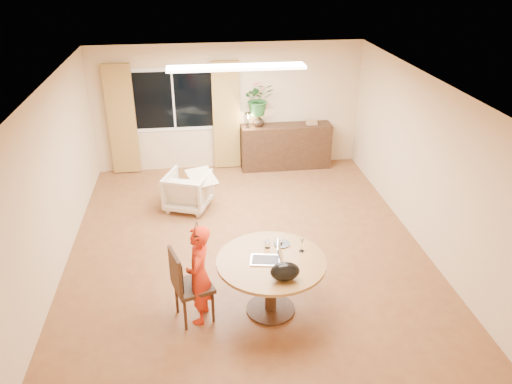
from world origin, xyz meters
TOP-DOWN VIEW (x-y plane):
  - floor at (0.00, 0.00)m, footprint 6.50×6.50m
  - ceiling at (0.00, 0.00)m, footprint 6.50×6.50m
  - wall_back at (0.00, 3.25)m, footprint 5.50×0.00m
  - wall_left at (-2.75, 0.00)m, footprint 0.00×6.50m
  - wall_right at (2.75, 0.00)m, footprint 0.00×6.50m
  - window at (-1.10, 3.23)m, footprint 1.70×0.03m
  - curtain_left at (-2.15, 3.15)m, footprint 0.55×0.08m
  - curtain_right at (-0.05, 3.15)m, footprint 0.55×0.08m
  - ceiling_panel at (0.00, 1.20)m, footprint 2.20×0.35m
  - dining_table at (0.14, -1.60)m, footprint 1.38×1.38m
  - dining_chair at (-0.84, -1.60)m, footprint 0.60×0.57m
  - child at (-0.76, -1.63)m, footprint 0.55×0.42m
  - laptop at (0.06, -1.61)m, footprint 0.44×0.33m
  - tumbler at (0.14, -1.31)m, footprint 0.07×0.07m
  - wine_glass at (0.56, -1.45)m, footprint 0.07×0.07m
  - pot_lid at (0.33, -1.26)m, footprint 0.23×0.23m
  - handbag at (0.23, -2.02)m, footprint 0.39×0.27m
  - armchair at (-0.89, 1.41)m, footprint 0.95×0.97m
  - throw at (-0.64, 1.35)m, footprint 0.61×0.67m
  - sideboard at (1.18, 3.01)m, footprint 1.88×0.46m
  - vase at (0.60, 3.01)m, footprint 0.28×0.28m
  - bouquet at (0.60, 3.01)m, footprint 0.65×0.58m
  - book_stack at (1.72, 3.01)m, footprint 0.26×0.22m
  - desk_lamp at (0.38, 2.96)m, footprint 0.16×0.16m

SIDE VIEW (x-z plane):
  - floor at x=0.00m, z-range 0.00..0.00m
  - armchair at x=-0.89m, z-range 0.00..0.68m
  - sideboard at x=1.18m, z-range 0.00..0.94m
  - dining_chair at x=-0.84m, z-range 0.00..1.02m
  - dining_table at x=0.14m, z-range 0.23..1.01m
  - child at x=-0.76m, z-range 0.00..1.34m
  - throw at x=-0.64m, z-range 0.68..0.71m
  - pot_lid at x=0.33m, z-range 0.79..0.82m
  - tumbler at x=0.14m, z-range 0.79..0.89m
  - wine_glass at x=0.56m, z-range 0.79..0.98m
  - handbag at x=0.23m, z-range 0.79..1.02m
  - laptop at x=0.06m, z-range 0.79..1.05m
  - book_stack at x=1.72m, z-range 0.94..1.03m
  - vase at x=0.60m, z-range 0.94..1.19m
  - desk_lamp at x=0.38m, z-range 0.94..1.27m
  - curtain_left at x=-2.15m, z-range 0.02..2.27m
  - curtain_right at x=-0.05m, z-range 0.02..2.27m
  - wall_back at x=0.00m, z-range -1.45..4.05m
  - wall_left at x=-2.75m, z-range -1.95..4.55m
  - wall_right at x=2.75m, z-range -1.95..4.55m
  - window at x=-1.10m, z-range 0.85..2.15m
  - bouquet at x=0.60m, z-range 1.19..1.85m
  - ceiling_panel at x=0.00m, z-range 2.54..2.59m
  - ceiling at x=0.00m, z-range 2.60..2.60m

